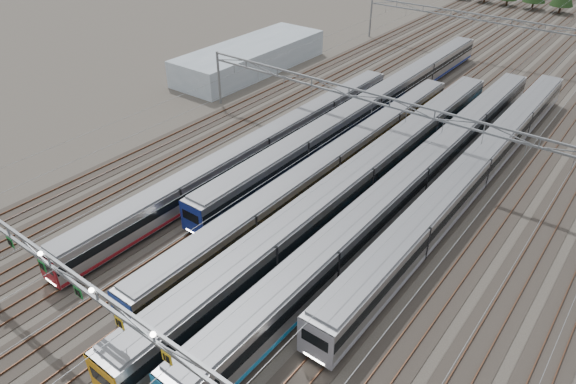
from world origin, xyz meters
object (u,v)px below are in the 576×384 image
Objects in this scene: gantry_mid at (389,110)px; gantry_far at (511,28)px; train_b at (371,106)px; west_shed at (251,57)px; train_e at (413,179)px; train_f at (475,170)px; train_a at (261,148)px; train_d at (360,180)px; train_c at (329,166)px; gantry_near at (95,298)px.

gantry_far is at bearing 90.00° from gantry_mid.
west_shed is (-27.50, 5.98, 0.02)m from train_b.
train_e reaches higher than train_f.
gantry_mid is (6.75, -8.38, 4.20)m from train_b.
train_b is (4.50, 18.72, 0.16)m from train_a.
gantry_mid is (-6.75, 6.29, 4.09)m from train_e.
train_d is at bearing -33.62° from west_shed.
train_e is at bearing 38.76° from train_d.
train_e is at bearing 12.67° from train_a.
train_e is 45.91m from west_shed.
train_a is 33.76m from west_shed.
train_f is (9.00, 9.64, -0.05)m from train_d.
gantry_far is (0.00, 45.00, 0.00)m from gantry_mid.
train_f is (18.00, -8.65, 0.09)m from train_b.
gantry_far is (-2.25, 54.90, 4.06)m from train_d.
train_c is 1.01× the size of gantry_mid.
gantry_far is 1.88× the size of west_shed.
west_shed is at bearing 122.12° from gantry_near.
train_d reaches higher than train_e.
gantry_mid is at bearing 42.57° from train_a.
train_b is at bearing 97.87° from gantry_near.
gantry_far is 46.14m from west_shed.
train_e is at bearing -126.77° from train_f.
train_d is at bearing -133.05° from train_f.
train_e is 34.84m from gantry_near.
train_e reaches higher than train_b.
train_b is 20.38m from train_d.
train_e is at bearing -26.74° from west_shed.
gantry_far reaches higher than train_a.
train_d is 13.19m from train_f.
gantry_far is at bearing 79.56° from train_b.
gantry_mid is at bearing 178.65° from train_f.
west_shed is at bearing 157.24° from gantry_mid.
train_c is 54.19m from gantry_far.
train_c is at bearing -104.09° from gantry_mid.
gantry_far is (-11.25, 45.27, 4.11)m from train_f.
gantry_far reaches higher than train_f.
train_d is 10.93m from gantry_mid.
train_e is (9.00, 2.68, 0.26)m from train_c.
gantry_near is (11.20, -29.78, 5.06)m from train_a.
train_f is 2.06× the size of west_shed.
west_shed is at bearing 162.17° from train_f.
train_a is at bearing -47.04° from west_shed.
train_b is 1.22× the size of gantry_near.
train_c is 39.61m from west_shed.
train_d is 43.84m from west_shed.
train_c is 1.01× the size of gantry_far.
train_f is 11.98m from gantry_mid.
gantry_mid is (2.25, 8.96, 4.36)m from train_c.
gantry_near is at bearing -57.88° from west_shed.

